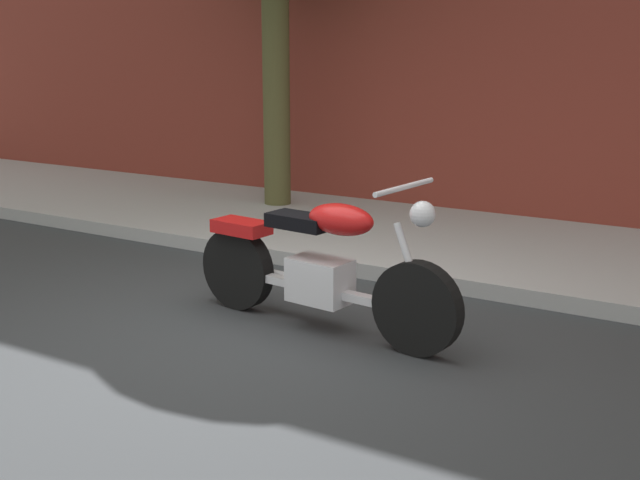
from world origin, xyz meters
TOP-DOWN VIEW (x-y plane):
  - ground_plane at (0.00, 0.00)m, footprint 60.00×60.00m
  - sidewalk at (0.00, 2.97)m, footprint 19.60×2.72m
  - motorcycle at (0.46, 0.34)m, footprint 2.25×0.70m

SIDE VIEW (x-z plane):
  - ground_plane at x=0.00m, z-range 0.00..0.00m
  - sidewalk at x=0.00m, z-range 0.00..0.14m
  - motorcycle at x=0.46m, z-range -0.11..1.03m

